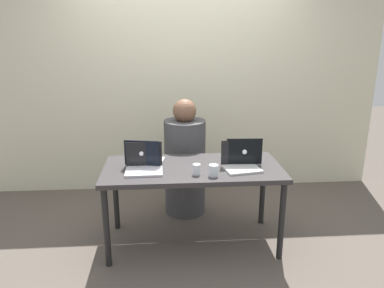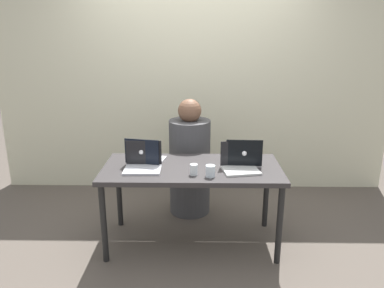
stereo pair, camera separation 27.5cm
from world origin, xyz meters
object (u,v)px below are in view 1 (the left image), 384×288
Objects in this scene: person_at_center at (185,163)px; laptop_back_left at (144,159)px; laptop_front_left at (144,165)px; laptop_front_right at (240,163)px; water_glass_center at (197,170)px; laptop_back_right at (242,157)px; water_glass_right at (214,171)px.

person_at_center is 0.69m from laptop_back_left.
laptop_front_right is at bearing -0.87° from laptop_front_left.
laptop_back_left is 0.16m from laptop_front_left.
laptop_back_left is at bearing 90.59° from laptop_front_left.
laptop_front_left is 3.44× the size of water_glass_center.
laptop_front_left is 0.93× the size of laptop_front_right.
laptop_back_right is 0.14m from laptop_front_right.
water_glass_right is at bearing 105.68° from person_at_center.
laptop_back_left reaches higher than laptop_front_right.
person_at_center is 3.50× the size of laptop_back_left.
laptop_front_left is at bearing 64.71° from person_at_center.
laptop_back_left reaches higher than water_glass_center.
laptop_back_left is 0.51m from water_glass_center.
water_glass_right is (-0.25, -0.16, -0.01)m from laptop_front_right.
water_glass_right is (-0.29, -0.29, -0.01)m from laptop_back_right.
person_at_center is 0.84m from laptop_front_right.
laptop_back_right is (0.85, -0.03, 0.00)m from laptop_back_left.
person_at_center reaches higher than water_glass_right.
person_at_center is at bearing -114.72° from laptop_back_left.
laptop_back_left is at bearing 1.00° from laptop_back_right.
laptop_front_right is 3.50× the size of water_glass_right.
person_at_center is 0.89m from water_glass_right.
person_at_center is at bearing -46.47° from laptop_back_right.
laptop_front_left is 0.44m from water_glass_center.
laptop_front_right is at bearing 73.87° from laptop_back_right.
water_glass_right is at bearing 47.77° from laptop_back_right.
water_glass_right is at bearing -16.76° from laptop_front_left.
person_at_center reaches higher than laptop_front_right.
laptop_back_left is at bearing 57.63° from person_at_center.
laptop_front_right is at bearing 125.54° from person_at_center.
laptop_back_right reaches higher than water_glass_right.
water_glass_center is at bearing 163.42° from water_glass_right.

